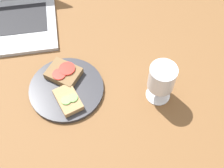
# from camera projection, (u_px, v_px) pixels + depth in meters

# --- Properties ---
(wooden_table) EXTENTS (1.40, 1.40, 0.03)m
(wooden_table) POSITION_uv_depth(u_px,v_px,m) (84.00, 87.00, 1.00)
(wooden_table) COLOR brown
(wooden_table) RESTS_ON ground
(plate) EXTENTS (0.23, 0.23, 0.01)m
(plate) POSITION_uv_depth(u_px,v_px,m) (66.00, 89.00, 0.97)
(plate) COLOR #333338
(plate) RESTS_ON wooden_table
(sandwich_with_cucumber) EXTENTS (0.09, 0.11, 0.02)m
(sandwich_with_cucumber) POSITION_uv_depth(u_px,v_px,m) (68.00, 100.00, 0.93)
(sandwich_with_cucumber) COLOR #A88456
(sandwich_with_cucumber) RESTS_ON plate
(sandwich_with_tomato) EXTENTS (0.13, 0.12, 0.03)m
(sandwich_with_tomato) POSITION_uv_depth(u_px,v_px,m) (64.00, 73.00, 0.98)
(sandwich_with_tomato) COLOR brown
(sandwich_with_tomato) RESTS_ON plate
(wine_glass) EXTENTS (0.08, 0.08, 0.14)m
(wine_glass) POSITION_uv_depth(u_px,v_px,m) (162.00, 79.00, 0.89)
(wine_glass) COLOR white
(wine_glass) RESTS_ON wooden_table
(laptop) EXTENTS (0.35, 0.31, 0.20)m
(laptop) POSITION_uv_depth(u_px,v_px,m) (4.00, 11.00, 1.11)
(laptop) COLOR #ADAFB5
(laptop) RESTS_ON wooden_table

